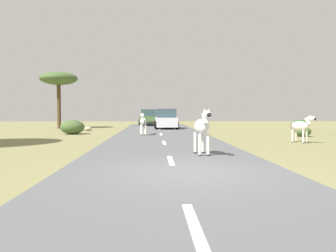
% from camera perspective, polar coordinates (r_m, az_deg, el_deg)
% --- Properties ---
extents(ground_plane, '(90.00, 90.00, 0.00)m').
position_cam_1_polar(ground_plane, '(8.65, 3.62, -8.01)').
color(ground_plane, olive).
extents(road, '(6.00, 64.00, 0.05)m').
position_cam_1_polar(road, '(8.62, 1.15, -7.88)').
color(road, '#56595B').
rests_on(road, ground_plane).
extents(lane_markings, '(0.16, 56.00, 0.01)m').
position_cam_1_polar(lane_markings, '(7.63, 1.64, -9.03)').
color(lane_markings, silver).
rests_on(lane_markings, road).
extents(zebra_0, '(0.55, 1.73, 1.63)m').
position_cam_1_polar(zebra_0, '(11.89, 5.77, -0.21)').
color(zebra_0, silver).
rests_on(zebra_0, road).
extents(zebra_1, '(0.90, 1.37, 1.40)m').
position_cam_1_polar(zebra_1, '(18.14, 21.43, -0.04)').
color(zebra_1, silver).
rests_on(zebra_1, ground_plane).
extents(zebra_2, '(0.54, 1.53, 1.44)m').
position_cam_1_polar(zebra_2, '(21.88, -4.20, 0.73)').
color(zebra_2, silver).
rests_on(zebra_2, road).
extents(car_0, '(2.21, 4.43, 1.74)m').
position_cam_1_polar(car_0, '(37.67, -3.19, 1.37)').
color(car_0, '#476B38').
rests_on(car_0, road).
extents(car_1, '(2.08, 4.37, 1.74)m').
position_cam_1_polar(car_1, '(30.11, -0.34, 1.10)').
color(car_1, silver).
rests_on(car_1, road).
extents(tree_1, '(3.40, 3.40, 5.18)m').
position_cam_1_polar(tree_1, '(32.81, -17.89, 7.47)').
color(tree_1, '#4C3823').
rests_on(tree_1, ground_plane).
extents(bush_1, '(1.04, 0.93, 0.62)m').
position_cam_1_polar(bush_1, '(22.93, 21.67, -0.86)').
color(bush_1, '#425B2D').
rests_on(bush_1, ground_plane).
extents(bush_2, '(1.65, 1.48, 0.99)m').
position_cam_1_polar(bush_2, '(24.23, -15.76, -0.17)').
color(bush_2, '#425B2D').
rests_on(bush_2, ground_plane).
extents(bush_3, '(1.45, 1.30, 0.87)m').
position_cam_1_polar(bush_3, '(31.28, 21.31, 0.22)').
color(bush_3, '#2D5628').
rests_on(bush_3, ground_plane).
extents(rock_1, '(0.62, 0.47, 0.34)m').
position_cam_1_polar(rock_1, '(28.16, -13.30, -0.44)').
color(rock_1, '#A89E8C').
rests_on(rock_1, ground_plane).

